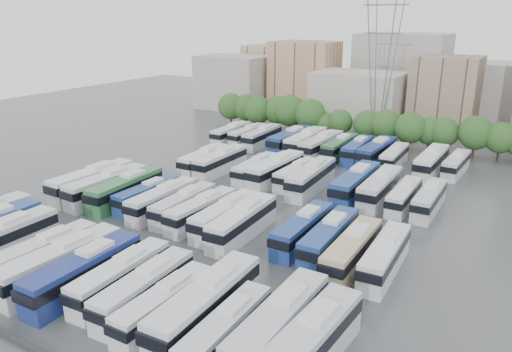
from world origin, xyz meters
The scene contains 51 objects.
ground centered at (0.00, 0.00, 0.00)m, with size 220.00×220.00×0.00m, color #424447.
parapet centered at (0.00, -33.00, 0.25)m, with size 56.00×0.50×0.50m, color #2D2D30.
tree_line centered at (-2.47, 42.09, 4.53)m, with size 64.95×7.80×8.54m.
city_buildings centered at (-7.46, 71.86, 7.87)m, with size 102.00×35.00×20.00m.
electricity_pylon centered at (2.00, 50.00, 18.66)m, with size 9.00×6.91×33.83m.
bus_r0_s2 centered at (-14.75, -24.53, 2.00)m, with size 3.05×13.05×4.08m.
bus_r0_s4 centered at (-8.39, -24.00, 1.84)m, with size 2.99×11.99×3.74m.
bus_r0_s5 centered at (-4.83, -24.69, 2.04)m, with size 3.40×13.34×4.15m.
bus_r0_s6 centered at (-1.58, -24.66, 1.99)m, with size 3.24×13.02×4.06m.
bus_r0_s7 centered at (1.76, -23.27, 1.80)m, with size 3.12×11.79×3.67m.
bus_r0_s8 centered at (5.16, -23.73, 1.80)m, with size 3.14×11.82×3.67m.
bus_r0_s9 centered at (8.18, -24.56, 1.69)m, with size 2.45×11.00×3.45m.
bus_r0_s10 centered at (11.59, -23.23, 2.09)m, with size 3.49×13.69×4.26m.
bus_r0_s11 centered at (14.71, -24.93, 1.70)m, with size 2.75×11.10×3.46m.
bus_r0_s12 centered at (18.14, -22.59, 2.04)m, with size 3.05×13.26×4.15m.
bus_r0_s13 centered at (21.22, -23.78, 2.06)m, with size 3.60×13.53×4.21m.
bus_r1_s0 centered at (-21.39, -6.20, 2.10)m, with size 3.38×13.71×4.27m.
bus_r1_s1 centered at (-18.15, -6.47, 2.02)m, with size 3.41×13.24×4.12m.
bus_r1_s2 centered at (-14.97, -5.98, 1.99)m, with size 3.47×13.03×4.05m.
bus_r1_s3 centered at (-11.55, -5.49, 1.67)m, with size 2.61×10.92×3.41m.
bus_r1_s4 centered at (-8.18, -6.16, 1.83)m, with size 2.72×11.93×3.74m.
bus_r1_s5 centered at (-4.90, -5.89, 1.75)m, with size 2.82×11.44×3.57m.
bus_r1_s6 centered at (-1.76, -6.28, 1.77)m, with size 3.04×11.62×3.61m.
bus_r1_s7 centered at (1.83, -6.27, 1.84)m, with size 2.84×12.02×3.76m.
bus_r1_s8 centered at (4.76, -6.97, 1.94)m, with size 3.32×12.68×3.94m.
bus_r1_s10 centered at (11.57, -4.90, 1.83)m, with size 2.72×11.90×3.72m.
bus_r1_s11 centered at (15.07, -5.57, 1.89)m, with size 3.11×12.34×3.84m.
bus_r1_s12 centered at (18.31, -7.16, 1.89)m, with size 2.96×12.30×3.84m.
bus_r1_s13 centered at (21.58, -6.55, 1.82)m, with size 3.13×11.94×3.71m.
bus_r2_s2 centered at (-14.80, 11.69, 1.83)m, with size 3.17×11.99×3.73m.
bus_r2_s3 centered at (-11.70, 11.99, 1.91)m, with size 2.82×12.41×3.89m.
bus_r2_s5 centered at (-5.04, 12.14, 1.73)m, with size 2.70×11.29×3.53m.
bus_r2_s6 centered at (-1.66, 12.46, 2.03)m, with size 3.37×13.29×4.14m.
bus_r2_s7 centered at (1.67, 13.07, 1.70)m, with size 2.58×11.07×3.46m.
bus_r2_s8 centered at (4.75, 11.75, 2.02)m, with size 3.53×13.24×4.12m.
bus_r2_s10 centered at (11.33, 12.42, 2.09)m, with size 3.11×13.59×4.25m.
bus_r2_s11 centered at (14.77, 12.81, 2.01)m, with size 3.10×13.08×4.09m.
bus_r2_s12 centered at (18.34, 12.01, 1.67)m, with size 2.54×10.86×3.39m.
bus_r2_s13 centered at (21.54, 12.45, 1.72)m, with size 2.60×11.22×3.51m.
bus_r3_s0 centered at (-21.68, 29.91, 1.80)m, with size 2.86×11.77×3.67m.
bus_r3_s1 centered at (-18.24, 30.82, 1.73)m, with size 2.61×11.25×3.52m.
bus_r3_s2 centered at (-14.70, 30.48, 1.87)m, with size 3.03×12.19×3.80m.
bus_r3_s4 centered at (-8.28, 30.19, 2.07)m, with size 3.23×13.47×4.21m.
bus_r3_s5 centered at (-5.11, 30.31, 2.09)m, with size 3.19×13.63×4.26m.
bus_r3_s6 centered at (-1.65, 29.59, 2.05)m, with size 3.39×13.42×4.18m.
bus_r3_s7 centered at (1.51, 30.81, 1.86)m, with size 2.71×12.12×3.80m.
bus_r3_s8 centered at (4.80, 31.07, 1.84)m, with size 3.10×12.03×3.74m.
bus_r3_s9 centered at (8.38, 30.82, 2.01)m, with size 3.44×13.14×4.09m.
bus_r3_s10 centered at (11.66, 30.06, 1.72)m, with size 2.78×11.23×3.50m.
bus_r3_s12 centered at (17.96, 29.32, 2.03)m, with size 2.96×13.18×4.13m.
bus_r3_s13 centered at (21.49, 31.15, 1.68)m, with size 2.75×11.01×3.43m.
Camera 1 is at (33.86, -51.89, 25.24)m, focal length 35.00 mm.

